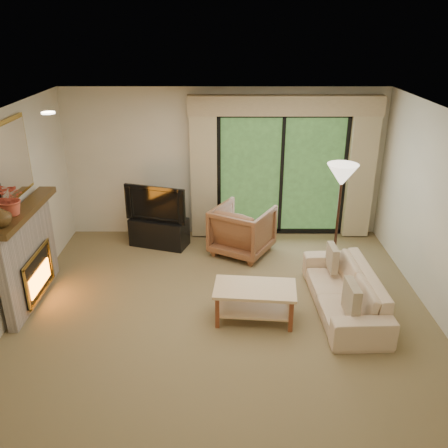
{
  "coord_description": "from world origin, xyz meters",
  "views": [
    {
      "loc": [
        0.01,
        -5.48,
        3.59
      ],
      "look_at": [
        0.0,
        0.3,
        1.1
      ],
      "focal_mm": 38.0,
      "sensor_mm": 36.0,
      "label": 1
    }
  ],
  "objects_px": {
    "sofa": "(344,290)",
    "coffee_table": "(255,303)",
    "media_console": "(159,232)",
    "armchair": "(242,230)"
  },
  "relations": [
    {
      "from": "sofa",
      "to": "coffee_table",
      "type": "relative_size",
      "value": 1.85
    },
    {
      "from": "media_console",
      "to": "coffee_table",
      "type": "xyz_separation_m",
      "value": [
        1.51,
        -2.22,
        -0.01
      ]
    },
    {
      "from": "media_console",
      "to": "armchair",
      "type": "relative_size",
      "value": 1.07
    },
    {
      "from": "coffee_table",
      "to": "media_console",
      "type": "bearing_deg",
      "value": 129.42
    },
    {
      "from": "media_console",
      "to": "sofa",
      "type": "xyz_separation_m",
      "value": [
        2.72,
        -1.98,
        0.04
      ]
    },
    {
      "from": "armchair",
      "to": "media_console",
      "type": "bearing_deg",
      "value": 17.52
    },
    {
      "from": "sofa",
      "to": "coffee_table",
      "type": "xyz_separation_m",
      "value": [
        -1.21,
        -0.24,
        -0.05
      ]
    },
    {
      "from": "armchair",
      "to": "sofa",
      "type": "relative_size",
      "value": 0.47
    },
    {
      "from": "armchair",
      "to": "coffee_table",
      "type": "xyz_separation_m",
      "value": [
        0.09,
        -1.93,
        -0.17
      ]
    },
    {
      "from": "media_console",
      "to": "sofa",
      "type": "distance_m",
      "value": 3.37
    }
  ]
}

